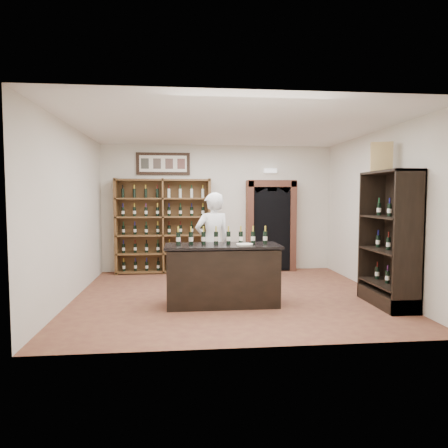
{
  "coord_description": "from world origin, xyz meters",
  "views": [
    {
      "loc": [
        -0.83,
        -7.05,
        1.79
      ],
      "look_at": [
        -0.08,
        0.3,
        1.28
      ],
      "focal_mm": 32.0,
      "sensor_mm": 36.0,
      "label": 1
    }
  ],
  "objects_px": {
    "wine_shelf": "(164,226)",
    "counter_bottle_0": "(178,238)",
    "side_cabinet": "(390,260)",
    "tasting_counter": "(223,275)",
    "shopkeeper": "(213,243)",
    "wine_crate": "(381,157)"
  },
  "relations": [
    {
      "from": "wine_crate",
      "to": "tasting_counter",
      "type": "bearing_deg",
      "value": -159.99
    },
    {
      "from": "side_cabinet",
      "to": "wine_crate",
      "type": "xyz_separation_m",
      "value": [
        -0.06,
        0.27,
        1.69
      ]
    },
    {
      "from": "counter_bottle_0",
      "to": "wine_crate",
      "type": "xyz_separation_m",
      "value": [
        3.39,
        -0.08,
        1.34
      ]
    },
    {
      "from": "wine_shelf",
      "to": "counter_bottle_0",
      "type": "distance_m",
      "value": 2.91
    },
    {
      "from": "side_cabinet",
      "to": "wine_crate",
      "type": "relative_size",
      "value": 4.5
    },
    {
      "from": "counter_bottle_0",
      "to": "wine_shelf",
      "type": "bearing_deg",
      "value": 97.52
    },
    {
      "from": "wine_shelf",
      "to": "wine_crate",
      "type": "bearing_deg",
      "value": -38.17
    },
    {
      "from": "wine_crate",
      "to": "counter_bottle_0",
      "type": "bearing_deg",
      "value": -160.75
    },
    {
      "from": "wine_shelf",
      "to": "counter_bottle_0",
      "type": "xyz_separation_m",
      "value": [
        0.38,
        -2.88,
        0.01
      ]
    },
    {
      "from": "tasting_counter",
      "to": "wine_shelf",
      "type": "bearing_deg",
      "value": 110.56
    },
    {
      "from": "counter_bottle_0",
      "to": "side_cabinet",
      "type": "xyz_separation_m",
      "value": [
        3.44,
        -0.35,
        -0.35
      ]
    },
    {
      "from": "tasting_counter",
      "to": "counter_bottle_0",
      "type": "distance_m",
      "value": 0.95
    },
    {
      "from": "tasting_counter",
      "to": "counter_bottle_0",
      "type": "height_order",
      "value": "counter_bottle_0"
    },
    {
      "from": "wine_shelf",
      "to": "shopkeeper",
      "type": "bearing_deg",
      "value": -64.76
    },
    {
      "from": "wine_shelf",
      "to": "tasting_counter",
      "type": "bearing_deg",
      "value": -69.44
    },
    {
      "from": "counter_bottle_0",
      "to": "shopkeeper",
      "type": "xyz_separation_m",
      "value": [
        0.62,
        0.77,
        -0.18
      ]
    },
    {
      "from": "shopkeeper",
      "to": "counter_bottle_0",
      "type": "bearing_deg",
      "value": 32.41
    },
    {
      "from": "tasting_counter",
      "to": "shopkeeper",
      "type": "xyz_separation_m",
      "value": [
        -0.1,
        0.82,
        0.43
      ]
    },
    {
      "from": "shopkeeper",
      "to": "side_cabinet",
      "type": "bearing_deg",
      "value": 139.73
    },
    {
      "from": "wine_shelf",
      "to": "wine_crate",
      "type": "height_order",
      "value": "wine_crate"
    },
    {
      "from": "wine_crate",
      "to": "shopkeeper",
      "type": "bearing_deg",
      "value": -176.37
    },
    {
      "from": "counter_bottle_0",
      "to": "tasting_counter",
      "type": "bearing_deg",
      "value": -4.19
    }
  ]
}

